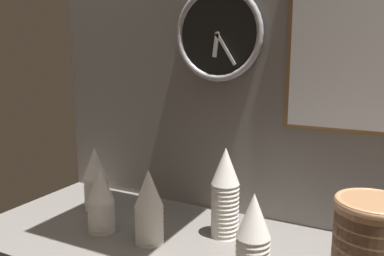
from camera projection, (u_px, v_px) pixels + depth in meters
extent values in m
cube|color=slate|center=(282.00, 49.00, 1.18)|extent=(1.60, 0.03, 1.05)
cone|color=white|center=(149.00, 224.00, 1.11)|extent=(0.08, 0.08, 0.10)
cone|color=white|center=(149.00, 220.00, 1.11)|extent=(0.08, 0.08, 0.10)
cone|color=white|center=(149.00, 215.00, 1.11)|extent=(0.08, 0.08, 0.10)
cone|color=white|center=(149.00, 211.00, 1.10)|extent=(0.08, 0.08, 0.10)
cone|color=white|center=(149.00, 206.00, 1.10)|extent=(0.08, 0.08, 0.10)
cone|color=white|center=(149.00, 202.00, 1.10)|extent=(0.08, 0.08, 0.10)
cone|color=white|center=(149.00, 197.00, 1.10)|extent=(0.08, 0.08, 0.10)
cone|color=white|center=(149.00, 193.00, 1.09)|extent=(0.08, 0.08, 0.10)
cone|color=white|center=(149.00, 188.00, 1.09)|extent=(0.08, 0.08, 0.10)
cone|color=white|center=(225.00, 218.00, 1.15)|extent=(0.08, 0.08, 0.10)
cone|color=white|center=(225.00, 214.00, 1.15)|extent=(0.08, 0.08, 0.10)
cone|color=white|center=(225.00, 210.00, 1.14)|extent=(0.08, 0.08, 0.10)
cone|color=white|center=(225.00, 205.00, 1.14)|extent=(0.08, 0.08, 0.10)
cone|color=white|center=(225.00, 201.00, 1.14)|extent=(0.08, 0.08, 0.10)
cone|color=white|center=(225.00, 197.00, 1.14)|extent=(0.08, 0.08, 0.10)
cone|color=white|center=(225.00, 192.00, 1.14)|extent=(0.08, 0.08, 0.10)
cone|color=white|center=(225.00, 188.00, 1.13)|extent=(0.08, 0.08, 0.10)
cone|color=white|center=(225.00, 184.00, 1.13)|extent=(0.08, 0.08, 0.10)
cone|color=white|center=(225.00, 179.00, 1.13)|extent=(0.08, 0.08, 0.10)
cone|color=white|center=(225.00, 175.00, 1.13)|extent=(0.08, 0.08, 0.10)
cone|color=white|center=(226.00, 170.00, 1.12)|extent=(0.08, 0.08, 0.10)
cone|color=white|center=(226.00, 166.00, 1.12)|extent=(0.08, 0.08, 0.10)
cone|color=white|center=(96.00, 193.00, 1.35)|extent=(0.08, 0.08, 0.10)
cone|color=white|center=(96.00, 189.00, 1.35)|extent=(0.08, 0.08, 0.10)
cone|color=white|center=(96.00, 185.00, 1.35)|extent=(0.08, 0.08, 0.10)
cone|color=white|center=(96.00, 182.00, 1.35)|extent=(0.08, 0.08, 0.10)
cone|color=white|center=(96.00, 178.00, 1.34)|extent=(0.08, 0.08, 0.10)
cone|color=white|center=(95.00, 174.00, 1.34)|extent=(0.08, 0.08, 0.10)
cone|color=white|center=(95.00, 171.00, 1.34)|extent=(0.08, 0.08, 0.10)
cone|color=white|center=(95.00, 167.00, 1.34)|extent=(0.08, 0.08, 0.10)
cone|color=white|center=(95.00, 163.00, 1.33)|extent=(0.08, 0.08, 0.10)
cone|color=white|center=(253.00, 252.00, 0.93)|extent=(0.08, 0.08, 0.10)
cone|color=white|center=(253.00, 247.00, 0.93)|extent=(0.08, 0.08, 0.10)
cone|color=white|center=(253.00, 242.00, 0.93)|extent=(0.08, 0.08, 0.10)
cone|color=white|center=(253.00, 236.00, 0.92)|extent=(0.08, 0.08, 0.10)
cone|color=white|center=(253.00, 231.00, 0.92)|extent=(0.08, 0.08, 0.10)
cone|color=white|center=(254.00, 226.00, 0.92)|extent=(0.08, 0.08, 0.10)
cone|color=white|center=(254.00, 220.00, 0.92)|extent=(0.08, 0.08, 0.10)
cone|color=white|center=(254.00, 215.00, 0.91)|extent=(0.08, 0.08, 0.10)
cone|color=white|center=(101.00, 214.00, 1.18)|extent=(0.08, 0.08, 0.10)
cone|color=white|center=(101.00, 210.00, 1.18)|extent=(0.08, 0.08, 0.10)
cone|color=white|center=(101.00, 205.00, 1.18)|extent=(0.08, 0.08, 0.10)
cone|color=white|center=(101.00, 201.00, 1.17)|extent=(0.08, 0.08, 0.10)
cone|color=white|center=(101.00, 197.00, 1.17)|extent=(0.08, 0.08, 0.10)
cone|color=white|center=(100.00, 193.00, 1.17)|extent=(0.08, 0.08, 0.10)
cone|color=white|center=(100.00, 189.00, 1.17)|extent=(0.08, 0.08, 0.10)
cone|color=white|center=(100.00, 184.00, 1.16)|extent=(0.08, 0.08, 0.10)
cylinder|color=#996B47|center=(369.00, 256.00, 0.89)|extent=(0.16, 0.16, 0.05)
cylinder|color=#996B47|center=(370.00, 245.00, 0.88)|extent=(0.16, 0.16, 0.05)
cylinder|color=#996B47|center=(371.00, 234.00, 0.88)|extent=(0.16, 0.16, 0.05)
cylinder|color=#996B47|center=(372.00, 223.00, 0.87)|extent=(0.16, 0.16, 0.05)
cylinder|color=#996B47|center=(374.00, 211.00, 0.87)|extent=(0.16, 0.16, 0.05)
torus|color=tan|center=(374.00, 203.00, 0.86)|extent=(0.16, 0.16, 0.02)
cylinder|color=black|center=(219.00, 34.00, 1.23)|extent=(0.28, 0.02, 0.28)
torus|color=#B2B2B7|center=(218.00, 34.00, 1.23)|extent=(0.29, 0.02, 0.29)
cube|color=white|center=(216.00, 46.00, 1.23)|extent=(0.02, 0.01, 0.07)
cube|color=white|center=(226.00, 49.00, 1.22)|extent=(0.07, 0.01, 0.10)
cylinder|color=white|center=(217.00, 34.00, 1.22)|extent=(0.01, 0.01, 0.01)
cube|color=olive|center=(355.00, 44.00, 1.07)|extent=(0.36, 0.01, 0.48)
cube|color=white|center=(355.00, 44.00, 1.07)|extent=(0.33, 0.01, 0.45)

